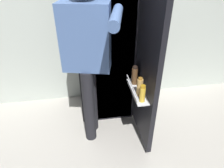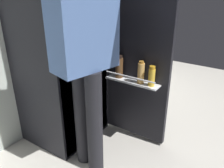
{
  "view_description": "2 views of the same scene",
  "coord_description": "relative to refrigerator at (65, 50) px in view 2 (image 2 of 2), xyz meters",
  "views": [
    {
      "loc": [
        -0.25,
        -1.64,
        1.7
      ],
      "look_at": [
        0.0,
        -0.04,
        0.71
      ],
      "focal_mm": 31.69,
      "sensor_mm": 36.0,
      "label": 1
    },
    {
      "loc": [
        -1.36,
        -0.92,
        1.4
      ],
      "look_at": [
        -0.01,
        -0.02,
        0.67
      ],
      "focal_mm": 37.29,
      "sensor_mm": 36.0,
      "label": 2
    }
  ],
  "objects": [
    {
      "name": "refrigerator",
      "position": [
        0.0,
        0.0,
        0.0
      ],
      "size": [
        0.67,
        1.17,
        1.71
      ],
      "color": "black",
      "rests_on": "ground_plane"
    },
    {
      "name": "person",
      "position": [
        -0.23,
        -0.43,
        0.16
      ],
      "size": [
        0.56,
        0.81,
        1.68
      ],
      "color": "black",
      "rests_on": "ground_plane"
    },
    {
      "name": "ground_plane",
      "position": [
        -0.02,
        -0.49,
        -0.85
      ],
      "size": [
        5.54,
        5.54,
        0.0
      ],
      "primitive_type": "plane",
      "color": "#B7B2A8"
    }
  ]
}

